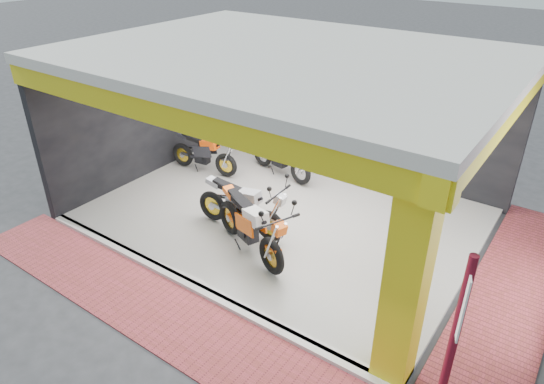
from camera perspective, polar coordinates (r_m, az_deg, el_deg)
The scene contains 16 objects.
ground at distance 9.66m, azimuth -5.31°, elevation -7.96°, with size 80.00×80.00×0.00m, color #2D2D30.
showroom_floor at distance 10.95m, azimuth 1.41°, elevation -2.67°, with size 8.00×6.00×0.10m, color silver.
showroom_ceiling at distance 9.59m, azimuth 1.67°, elevation 15.75°, with size 8.40×6.40×0.20m, color beige.
back_wall at distance 12.70m, azimuth 9.48°, elevation 9.96°, with size 8.20×0.20×3.50m, color black.
left_wall at distance 12.75m, azimuth -14.17°, elevation 9.56°, with size 0.20×6.20×3.50m, color black.
corner_column at distance 6.59m, azimuth 15.59°, elevation -9.93°, with size 0.50×0.50×3.50m, color yellow.
header_beam_front at distance 7.46m, azimuth -11.44°, elevation 8.99°, with size 8.40×0.30×0.40m, color yellow.
header_beam_right at distance 8.25m, azimuth 25.70°, elevation 8.60°, with size 0.30×6.40×0.40m, color yellow.
floor_kerb at distance 9.05m, azimuth -9.54°, elevation -10.78°, with size 8.00×0.20×0.10m, color silver.
paver_front at distance 8.69m, azimuth -13.16°, elevation -13.51°, with size 9.00×1.40×0.03m, color #9B323A.
paver_right at distance 9.68m, azimuth 26.18°, elevation -11.15°, with size 1.40×7.00×0.03m, color #9B323A.
signpost at distance 6.31m, azimuth 20.58°, elevation -16.06°, with size 0.14×0.37×2.72m.
moto_hero at distance 8.70m, azimuth -0.05°, elevation -5.64°, with size 2.42×0.90×1.48m, color #F9590A, non-canonical shape.
moto_row_a at distance 9.60m, azimuth -0.23°, elevation -2.35°, with size 2.28×0.85×1.40m, color #A3A5AA, non-canonical shape.
moto_row_b at distance 11.83m, azimuth 3.42°, elevation 3.75°, with size 2.19×0.81×1.34m, color #FB370A, non-canonical shape.
moto_row_c at distance 12.26m, azimuth -5.49°, elevation 4.47°, with size 2.11×0.78×1.29m, color black, non-canonical shape.
Camera 1 is at (5.18, -5.79, 5.74)m, focal length 32.00 mm.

